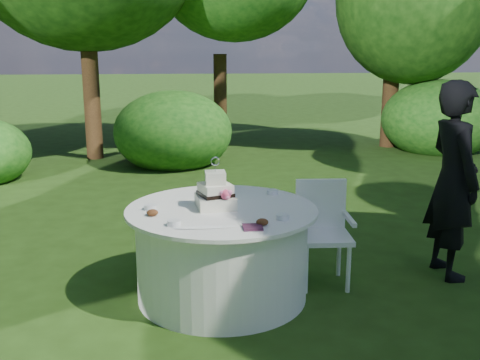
% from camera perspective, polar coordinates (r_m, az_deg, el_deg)
% --- Properties ---
extents(ground, '(80.00, 80.00, 0.00)m').
position_cam_1_polar(ground, '(4.83, -1.81, -11.66)').
color(ground, '#1E360E').
rests_on(ground, ground).
extents(napkins, '(0.14, 0.14, 0.02)m').
position_cam_1_polar(napkins, '(4.05, 1.29, -4.82)').
color(napkins, '#471E38').
rests_on(napkins, table).
extents(feather_plume, '(0.48, 0.07, 0.01)m').
position_cam_1_polar(feather_plume, '(4.07, -3.66, -4.82)').
color(feather_plume, white).
rests_on(feather_plume, table).
extents(guest, '(0.45, 0.66, 1.77)m').
position_cam_1_polar(guest, '(5.34, 20.84, -0.03)').
color(guest, black).
rests_on(guest, ground).
extents(table, '(1.56, 1.56, 0.77)m').
position_cam_1_polar(table, '(4.68, -1.84, -7.35)').
color(table, silver).
rests_on(table, ground).
extents(cake, '(0.33, 0.33, 0.42)m').
position_cam_1_polar(cake, '(4.54, -2.48, -1.44)').
color(cake, silver).
rests_on(cake, table).
extents(chair, '(0.48, 0.47, 0.90)m').
position_cam_1_polar(chair, '(5.00, 8.37, -4.52)').
color(chair, white).
rests_on(chair, ground).
extents(votives, '(1.15, 0.91, 0.04)m').
position_cam_1_polar(votives, '(4.46, -1.90, -2.95)').
color(votives, white).
rests_on(votives, table).
extents(petal_cups, '(0.90, 0.41, 0.05)m').
position_cam_1_polar(petal_cups, '(4.24, -3.49, -3.79)').
color(petal_cups, '#562D16').
rests_on(petal_cups, table).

